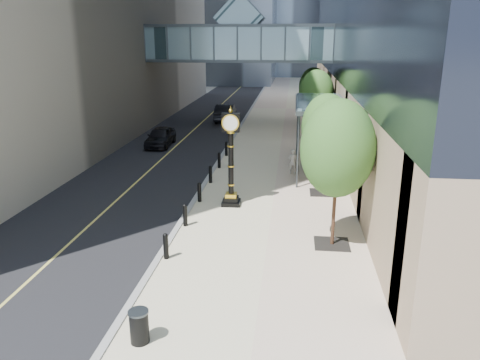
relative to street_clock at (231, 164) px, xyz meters
name	(u,v)px	position (x,y,z in m)	size (l,w,h in m)	color
ground	(234,277)	(1.05, -7.13, -2.13)	(320.00, 320.00, 0.00)	gray
road	(218,108)	(-5.95, 32.87, -2.12)	(8.00, 180.00, 0.02)	black
sidewalk	(286,109)	(2.05, 32.87, -2.10)	(8.00, 180.00, 0.06)	beige
curb	(252,108)	(-1.95, 32.87, -2.09)	(0.25, 180.00, 0.07)	gray
skywalk	(240,41)	(-1.95, 20.87, 5.58)	(17.00, 4.20, 5.80)	#476972
entrance_canopy	(320,104)	(4.53, 6.87, 2.06)	(3.00, 8.00, 4.38)	#383F44
bollard_row	(205,184)	(-1.65, 1.87, -1.62)	(0.20, 16.20, 0.90)	black
street_trees	(321,108)	(4.65, 8.35, 1.59)	(2.85, 28.73, 5.85)	black
street_clock	(231,164)	(0.00, 0.00, 0.00)	(0.92, 0.92, 4.77)	black
trash_bin	(139,327)	(-1.04, -11.13, -1.62)	(0.52, 0.52, 0.90)	black
pedestrian	(293,161)	(2.99, 5.89, -1.31)	(0.56, 0.37, 1.53)	#B4AFA5
car_near	(161,137)	(-7.11, 12.48, -1.38)	(1.72, 4.28, 1.46)	black
car_far	(226,112)	(-3.77, 24.12, -1.28)	(1.75, 5.02, 1.65)	black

